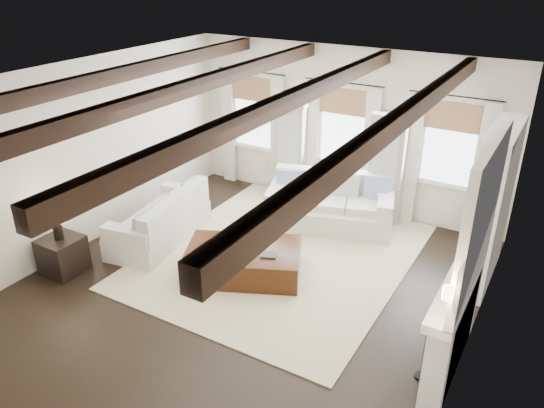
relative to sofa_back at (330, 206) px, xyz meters
The scene contains 16 objects.
ground 2.81m from the sofa_back, 94.47° to the right, with size 7.50×7.50×0.00m, color black.
room_shell 2.46m from the sofa_back, 74.20° to the right, with size 6.54×7.54×3.22m.
area_rug 1.55m from the sofa_back, 99.17° to the right, with size 4.11×4.81×0.02m, color beige.
sofa_back is the anchor object (origin of this frame).
sofa_left 3.13m from the sofa_back, 138.93° to the right, with size 1.28×2.25×0.91m.
ottoman 2.34m from the sofa_back, 101.51° to the right, with size 1.80×1.13×0.47m, color black.
tray 2.37m from the sofa_back, 103.18° to the right, with size 0.50×0.38×0.04m, color white.
book_lower 2.37m from the sofa_back, 103.98° to the right, with size 0.26×0.20×0.04m, color #262628.
book_upper 2.40m from the sofa_back, 103.69° to the right, with size 0.22×0.17×0.03m, color beige.
book_loose 2.28m from the sofa_back, 90.18° to the right, with size 0.24×0.18×0.03m, color #262628.
side_table_front 4.79m from the sofa_back, 129.58° to the right, with size 0.60×0.60×0.60m, color black.
lamp_front 4.84m from the sofa_back, 129.58° to the right, with size 0.40×0.40×0.68m.
side_table_back 1.62m from the sofa_back, 148.01° to the left, with size 0.41×0.41×0.61m, color black.
lamp_back 1.74m from the sofa_back, 148.01° to the left, with size 0.37×0.37×0.63m.
candlestick_near 4.12m from the sofa_back, 49.39° to the right, with size 0.17×0.17×0.82m.
candlestick_far 3.68m from the sofa_back, 43.18° to the right, with size 0.17×0.17×0.84m.
Camera 1 is at (3.83, -5.59, 4.73)m, focal length 35.00 mm.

